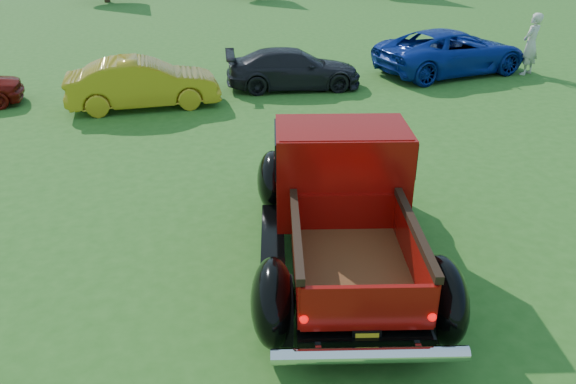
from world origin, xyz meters
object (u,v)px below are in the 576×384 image
object	(u,v)px
show_car_grey	(293,69)
show_car_yellow	(143,83)
pickup_truck	(340,192)
show_car_blue	(452,52)
spectator	(531,44)

from	to	relation	value
show_car_grey	show_car_yellow	bearing A→B (deg)	108.36
pickup_truck	show_car_blue	world-z (taller)	pickup_truck
show_car_blue	spectator	size ratio (longest dim) A/B	2.61
pickup_truck	spectator	distance (m)	13.05
show_car_blue	show_car_grey	bearing A→B (deg)	85.00
show_car_grey	spectator	size ratio (longest dim) A/B	2.05
pickup_truck	show_car_grey	size ratio (longest dim) A/B	1.41
show_car_grey	show_car_blue	size ratio (longest dim) A/B	0.79
show_car_yellow	show_car_blue	xyz separation A→B (m)	(10.00, 1.20, 0.05)
pickup_truck	show_car_yellow	bearing A→B (deg)	121.34
show_car_yellow	spectator	distance (m)	12.41
show_car_grey	spectator	bearing A→B (deg)	-84.60
pickup_truck	show_car_grey	xyz separation A→B (m)	(1.77, 9.09, -0.36)
show_car_grey	show_car_blue	xyz separation A→B (m)	(5.54, 0.40, 0.13)
show_car_yellow	spectator	xyz separation A→B (m)	(12.40, 0.43, 0.32)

